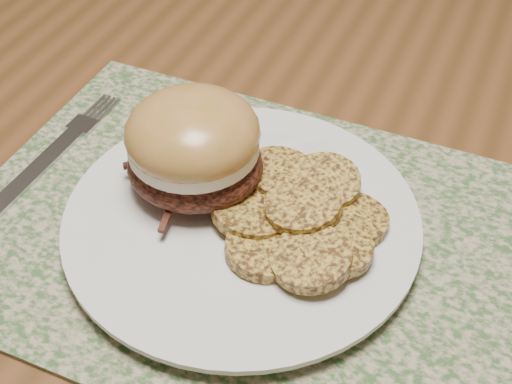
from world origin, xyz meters
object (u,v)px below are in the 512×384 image
dining_table (311,124)px  pork_sandwich (194,147)px  fork (49,158)px  dinner_plate (242,223)px

dining_table → pork_sandwich: pork_sandwich is taller
pork_sandwich → fork: bearing=177.4°
dining_table → pork_sandwich: size_ratio=12.74×
dining_table → fork: 0.30m
dining_table → dinner_plate: 0.27m
pork_sandwich → fork: pork_sandwich is taller
dining_table → fork: size_ratio=7.53×
dining_table → fork: (-0.16, -0.24, 0.09)m
dinner_plate → fork: (-0.19, 0.01, -0.01)m
dining_table → dinner_plate: (0.03, -0.25, 0.09)m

